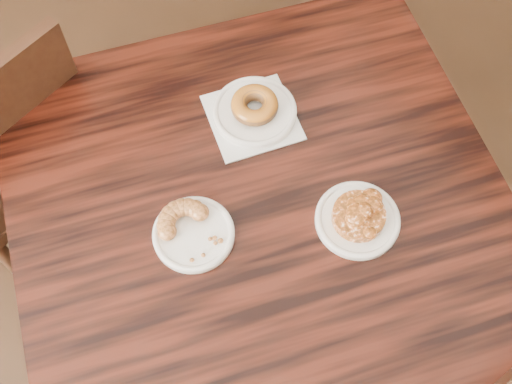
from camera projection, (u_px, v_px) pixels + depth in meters
floor at (293, 327)px, 1.87m from camera, size 5.00×5.00×0.00m
cafe_table at (261, 277)px, 1.54m from camera, size 1.16×1.16×0.75m
napkin at (252, 117)px, 1.30m from camera, size 0.21×0.21×0.00m
plate_donut at (255, 112)px, 1.30m from camera, size 0.17×0.17×0.01m
plate_cruller at (194, 234)px, 1.18m from camera, size 0.15×0.15×0.01m
plate_fritter at (357, 220)px, 1.19m from camera, size 0.16×0.16×0.01m
glazed_donut at (255, 105)px, 1.28m from camera, size 0.10×0.10×0.03m
apple_fritter at (359, 215)px, 1.17m from camera, size 0.13×0.13×0.03m
cruller_fragment at (193, 229)px, 1.16m from camera, size 0.12×0.12×0.03m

